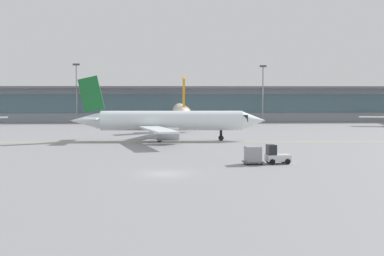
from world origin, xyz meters
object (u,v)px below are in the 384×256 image
apron_light_mast_2 (263,91)px  gate_airplane_1 (181,112)px  taxiing_regional_jet (169,121)px  apron_light_mast_1 (77,90)px  baggage_tug (276,156)px  cargo_dolly_lead (253,155)px

apron_light_mast_2 → gate_airplane_1: bearing=-141.3°
taxiing_regional_jet → apron_light_mast_1: 57.88m
apron_light_mast_1 → baggage_tug: bearing=-65.6°
apron_light_mast_1 → taxiing_regional_jet: bearing=-64.9°
apron_light_mast_2 → baggage_tug: bearing=-99.4°
taxiing_regional_jet → apron_light_mast_2: 56.03m
baggage_tug → apron_light_mast_2: size_ratio=0.18×
cargo_dolly_lead → apron_light_mast_2: apron_light_mast_2 is taller
gate_airplane_1 → baggage_tug: gate_airplane_1 is taller
taxiing_regional_jet → cargo_dolly_lead: size_ratio=13.94×
taxiing_regional_jet → cargo_dolly_lead: bearing=-70.7°
cargo_dolly_lead → apron_light_mast_1: size_ratio=0.15×
gate_airplane_1 → taxiing_regional_jet: (-2.64, -32.61, -0.21)m
taxiing_regional_jet → cargo_dolly_lead: (9.07, -27.56, -2.10)m
taxiing_regional_jet → apron_light_mast_2: bearing=65.1°
baggage_tug → apron_light_mast_2: (12.85, 77.39, 7.32)m
cargo_dolly_lead → apron_light_mast_1: bearing=106.0°
gate_airplane_1 → cargo_dolly_lead: gate_airplane_1 is taller
gate_airplane_1 → cargo_dolly_lead: (6.44, -60.16, -2.32)m
gate_airplane_1 → taxiing_regional_jet: 32.71m
gate_airplane_1 → apron_light_mast_2: 28.43m
baggage_tug → apron_light_mast_2: 78.79m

